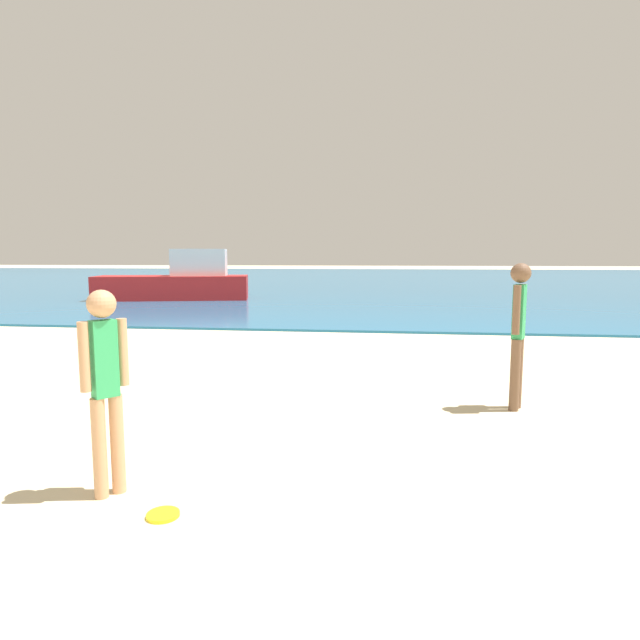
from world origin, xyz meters
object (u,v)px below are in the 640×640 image
frisbee (163,515)px  person_standing (105,380)px  boat_near (179,282)px  person_distant (518,327)px

frisbee → person_standing: bearing=152.8°
boat_near → person_distant: bearing=111.9°
frisbee → person_distant: person_distant is taller
frisbee → person_distant: size_ratio=0.13×
frisbee → person_distant: (3.02, 2.98, 0.96)m
frisbee → boat_near: bearing=111.8°
person_standing → person_distant: (3.55, 2.71, 0.09)m
person_standing → person_distant: 4.46m
person_standing → boat_near: (-6.26, 16.72, -0.12)m
frisbee → person_distant: bearing=44.6°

